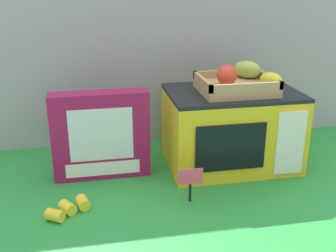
{
  "coord_description": "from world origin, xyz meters",
  "views": [
    {
      "loc": [
        -0.27,
        -1.17,
        0.6
      ],
      "look_at": [
        -0.04,
        0.04,
        0.15
      ],
      "focal_mm": 44.08,
      "sensor_mm": 36.0,
      "label": 1
    }
  ],
  "objects_px": {
    "toy_microwave": "(231,128)",
    "food_groups_crate": "(239,82)",
    "loose_toy_banana": "(69,208)",
    "cookie_set_box": "(101,135)",
    "price_sign": "(190,180)"
  },
  "relations": [
    {
      "from": "food_groups_crate",
      "to": "price_sign",
      "type": "distance_m",
      "value": 0.36
    },
    {
      "from": "cookie_set_box",
      "to": "toy_microwave",
      "type": "bearing_deg",
      "value": 1.05
    },
    {
      "from": "cookie_set_box",
      "to": "price_sign",
      "type": "distance_m",
      "value": 0.32
    },
    {
      "from": "cookie_set_box",
      "to": "loose_toy_banana",
      "type": "xyz_separation_m",
      "value": [
        -0.1,
        -0.21,
        -0.12
      ]
    },
    {
      "from": "food_groups_crate",
      "to": "toy_microwave",
      "type": "bearing_deg",
      "value": 144.62
    },
    {
      "from": "toy_microwave",
      "to": "cookie_set_box",
      "type": "distance_m",
      "value": 0.42
    },
    {
      "from": "toy_microwave",
      "to": "loose_toy_banana",
      "type": "bearing_deg",
      "value": -157.41
    },
    {
      "from": "food_groups_crate",
      "to": "loose_toy_banana",
      "type": "distance_m",
      "value": 0.64
    },
    {
      "from": "cookie_set_box",
      "to": "price_sign",
      "type": "bearing_deg",
      "value": -41.69
    },
    {
      "from": "food_groups_crate",
      "to": "price_sign",
      "type": "height_order",
      "value": "food_groups_crate"
    },
    {
      "from": "food_groups_crate",
      "to": "price_sign",
      "type": "relative_size",
      "value": 2.44
    },
    {
      "from": "toy_microwave",
      "to": "food_groups_crate",
      "type": "bearing_deg",
      "value": -35.38
    },
    {
      "from": "toy_microwave",
      "to": "price_sign",
      "type": "distance_m",
      "value": 0.29
    },
    {
      "from": "toy_microwave",
      "to": "food_groups_crate",
      "type": "height_order",
      "value": "food_groups_crate"
    },
    {
      "from": "price_sign",
      "to": "cookie_set_box",
      "type": "bearing_deg",
      "value": 138.31
    }
  ]
}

